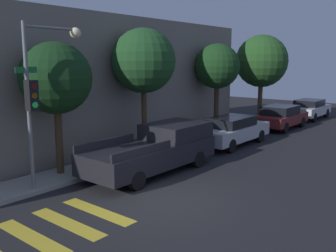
{
  "coord_description": "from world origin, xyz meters",
  "views": [
    {
      "loc": [
        -7.92,
        -6.81,
        4.05
      ],
      "look_at": [
        2.92,
        2.1,
        1.6
      ],
      "focal_mm": 40.0,
      "sensor_mm": 36.0,
      "label": 1
    }
  ],
  "objects_px": {
    "sedan_far_end": "(309,109)",
    "tree_behind_truck": "(262,61)",
    "sedan_near_corner": "(232,130)",
    "tree_near_corner": "(56,79)",
    "tree_midblock": "(144,61)",
    "sedan_middle": "(281,117)",
    "traffic_light_pole": "(42,82)",
    "pickup_truck": "(157,149)",
    "tree_far_end": "(217,67)"
  },
  "relations": [
    {
      "from": "traffic_light_pole",
      "to": "tree_midblock",
      "type": "bearing_deg",
      "value": 9.1
    },
    {
      "from": "traffic_light_pole",
      "to": "tree_midblock",
      "type": "relative_size",
      "value": 0.95
    },
    {
      "from": "sedan_near_corner",
      "to": "tree_behind_truck",
      "type": "distance_m",
      "value": 8.36
    },
    {
      "from": "sedan_near_corner",
      "to": "tree_near_corner",
      "type": "bearing_deg",
      "value": 165.53
    },
    {
      "from": "sedan_middle",
      "to": "sedan_near_corner",
      "type": "bearing_deg",
      "value": 180.0
    },
    {
      "from": "pickup_truck",
      "to": "sedan_near_corner",
      "type": "bearing_deg",
      "value": -0.0
    },
    {
      "from": "traffic_light_pole",
      "to": "tree_behind_truck",
      "type": "bearing_deg",
      "value": 2.98
    },
    {
      "from": "sedan_near_corner",
      "to": "sedan_middle",
      "type": "relative_size",
      "value": 1.1
    },
    {
      "from": "sedan_near_corner",
      "to": "tree_midblock",
      "type": "relative_size",
      "value": 0.86
    },
    {
      "from": "tree_far_end",
      "to": "tree_behind_truck",
      "type": "relative_size",
      "value": 0.87
    },
    {
      "from": "tree_near_corner",
      "to": "tree_behind_truck",
      "type": "distance_m",
      "value": 15.7
    },
    {
      "from": "pickup_truck",
      "to": "tree_midblock",
      "type": "height_order",
      "value": "tree_midblock"
    },
    {
      "from": "tree_midblock",
      "to": "sedan_middle",
      "type": "bearing_deg",
      "value": -12.39
    },
    {
      "from": "sedan_far_end",
      "to": "tree_behind_truck",
      "type": "xyz_separation_m",
      "value": [
        -3.45,
        2.14,
        3.29
      ]
    },
    {
      "from": "pickup_truck",
      "to": "sedan_near_corner",
      "type": "distance_m",
      "value": 5.58
    },
    {
      "from": "sedan_near_corner",
      "to": "tree_far_end",
      "type": "height_order",
      "value": "tree_far_end"
    },
    {
      "from": "sedan_middle",
      "to": "traffic_light_pole",
      "type": "bearing_deg",
      "value": 175.23
    },
    {
      "from": "sedan_far_end",
      "to": "tree_far_end",
      "type": "xyz_separation_m",
      "value": [
        -8.89,
        2.14,
        3.01
      ]
    },
    {
      "from": "pickup_truck",
      "to": "sedan_far_end",
      "type": "distance_m",
      "value": 16.41
    },
    {
      "from": "tree_near_corner",
      "to": "tree_midblock",
      "type": "bearing_deg",
      "value": -0.0
    },
    {
      "from": "traffic_light_pole",
      "to": "tree_behind_truck",
      "type": "distance_m",
      "value": 16.81
    },
    {
      "from": "tree_near_corner",
      "to": "tree_far_end",
      "type": "relative_size",
      "value": 0.94
    },
    {
      "from": "sedan_near_corner",
      "to": "tree_near_corner",
      "type": "height_order",
      "value": "tree_near_corner"
    },
    {
      "from": "sedan_middle",
      "to": "tree_behind_truck",
      "type": "height_order",
      "value": "tree_behind_truck"
    },
    {
      "from": "sedan_middle",
      "to": "tree_near_corner",
      "type": "height_order",
      "value": "tree_near_corner"
    },
    {
      "from": "sedan_near_corner",
      "to": "tree_behind_truck",
      "type": "height_order",
      "value": "tree_behind_truck"
    },
    {
      "from": "tree_far_end",
      "to": "pickup_truck",
      "type": "bearing_deg",
      "value": -164.1
    },
    {
      "from": "traffic_light_pole",
      "to": "sedan_far_end",
      "type": "bearing_deg",
      "value": -3.59
    },
    {
      "from": "sedan_middle",
      "to": "tree_midblock",
      "type": "bearing_deg",
      "value": 167.61
    },
    {
      "from": "pickup_truck",
      "to": "sedan_far_end",
      "type": "relative_size",
      "value": 1.28
    },
    {
      "from": "pickup_truck",
      "to": "tree_far_end",
      "type": "height_order",
      "value": "tree_far_end"
    },
    {
      "from": "traffic_light_pole",
      "to": "pickup_truck",
      "type": "height_order",
      "value": "traffic_light_pole"
    },
    {
      "from": "sedan_far_end",
      "to": "tree_behind_truck",
      "type": "distance_m",
      "value": 5.23
    },
    {
      "from": "sedan_middle",
      "to": "sedan_far_end",
      "type": "bearing_deg",
      "value": 0.0
    },
    {
      "from": "tree_midblock",
      "to": "tree_near_corner",
      "type": "bearing_deg",
      "value": 180.0
    },
    {
      "from": "sedan_middle",
      "to": "tree_midblock",
      "type": "xyz_separation_m",
      "value": [
        -9.75,
        2.14,
        3.31
      ]
    },
    {
      "from": "traffic_light_pole",
      "to": "sedan_middle",
      "type": "relative_size",
      "value": 1.22
    },
    {
      "from": "traffic_light_pole",
      "to": "pickup_truck",
      "type": "xyz_separation_m",
      "value": [
        3.82,
        -1.27,
        -2.58
      ]
    },
    {
      "from": "sedan_far_end",
      "to": "tree_midblock",
      "type": "xyz_separation_m",
      "value": [
        -14.78,
        2.14,
        3.31
      ]
    },
    {
      "from": "pickup_truck",
      "to": "sedan_middle",
      "type": "relative_size",
      "value": 1.28
    },
    {
      "from": "sedan_near_corner",
      "to": "tree_far_end",
      "type": "relative_size",
      "value": 0.94
    },
    {
      "from": "pickup_truck",
      "to": "sedan_near_corner",
      "type": "height_order",
      "value": "pickup_truck"
    },
    {
      "from": "traffic_light_pole",
      "to": "tree_behind_truck",
      "type": "height_order",
      "value": "tree_behind_truck"
    },
    {
      "from": "sedan_middle",
      "to": "sedan_far_end",
      "type": "distance_m",
      "value": 5.03
    },
    {
      "from": "sedan_near_corner",
      "to": "sedan_far_end",
      "type": "xyz_separation_m",
      "value": [
        10.84,
        0.0,
        -0.02
      ]
    },
    {
      "from": "tree_far_end",
      "to": "tree_behind_truck",
      "type": "distance_m",
      "value": 5.45
    },
    {
      "from": "pickup_truck",
      "to": "sedan_far_end",
      "type": "height_order",
      "value": "pickup_truck"
    },
    {
      "from": "sedan_middle",
      "to": "tree_far_end",
      "type": "height_order",
      "value": "tree_far_end"
    },
    {
      "from": "sedan_near_corner",
      "to": "tree_near_corner",
      "type": "xyz_separation_m",
      "value": [
        -8.3,
        2.14,
        2.71
      ]
    },
    {
      "from": "sedan_middle",
      "to": "tree_midblock",
      "type": "relative_size",
      "value": 0.78
    }
  ]
}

